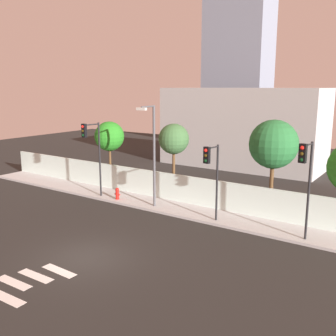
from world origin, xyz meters
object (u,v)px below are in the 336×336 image
Objects in this scene: fire_hydrant at (117,193)px; roadside_tree_midright at (274,145)px; roadside_tree_leftmost at (109,137)px; street_lamp_curbside at (152,148)px; roadside_tree_midleft at (174,139)px; traffic_light_left at (211,167)px; traffic_light_right at (306,171)px; traffic_light_center at (92,144)px.

roadside_tree_midright is at bearing 17.33° from fire_hydrant.
roadside_tree_leftmost reaches higher than fire_hydrant.
street_lamp_curbside is 7.94× the size of fire_hydrant.
fire_hydrant is at bearing -130.96° from roadside_tree_midleft.
fire_hydrant is at bearing 175.90° from traffic_light_left.
traffic_light_right reaches higher than roadside_tree_leftmost.
roadside_tree_midleft is 6.99m from roadside_tree_midright.
roadside_tree_leftmost is 12.95m from roadside_tree_midright.
traffic_light_right is 12.79m from fire_hydrant.
traffic_light_right is at bearing -2.94° from street_lamp_curbside.
traffic_light_center is (-9.03, -0.07, 0.53)m from traffic_light_left.
roadside_tree_midleft reaches higher than traffic_light_left.
roadside_tree_leftmost is at bearing 180.00° from roadside_tree_midright.
roadside_tree_midleft is 0.90× the size of roadside_tree_midright.
roadside_tree_midright is at bearing 17.75° from traffic_light_center.
traffic_light_center is 3.72m from fire_hydrant.
roadside_tree_leftmost is (-15.75, 3.44, 0.16)m from traffic_light_right.
traffic_light_left is 0.75× the size of roadside_tree_midright.
street_lamp_curbside reaches higher than traffic_light_right.
traffic_light_center is 11.77m from roadside_tree_midright.
traffic_light_center is 14.02m from traffic_light_right.
traffic_light_left is at bearing -7.28° from street_lamp_curbside.
traffic_light_left is at bearing -121.74° from roadside_tree_midright.
fire_hydrant is at bearing 177.93° from traffic_light_right.
fire_hydrant is 5.58m from roadside_tree_leftmost.
roadside_tree_midleft reaches higher than fire_hydrant.
traffic_light_center reaches higher than traffic_light_left.
traffic_light_left is 5.43× the size of fire_hydrant.
roadside_tree_midright reaches higher than traffic_light_left.
traffic_light_right is 0.77× the size of street_lamp_curbside.
roadside_tree_midright is at bearing 24.09° from street_lamp_curbside.
roadside_tree_midright reaches higher than roadside_tree_leftmost.
fire_hydrant is at bearing 20.18° from traffic_light_center.
street_lamp_curbside is 1.10× the size of roadside_tree_midright.
roadside_tree_midright is (-2.81, 3.44, 0.62)m from traffic_light_right.
roadside_tree_midright reaches higher than fire_hydrant.
traffic_light_left is 0.84× the size of roadside_tree_midleft.
roadside_tree_midright is (11.20, 3.59, 0.47)m from traffic_light_center.
roadside_tree_leftmost is 5.96m from roadside_tree_midleft.
street_lamp_curbside is (-4.43, 0.57, 0.57)m from traffic_light_left.
roadside_tree_midright reaches higher than traffic_light_right.
street_lamp_curbside reaches higher than fire_hydrant.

